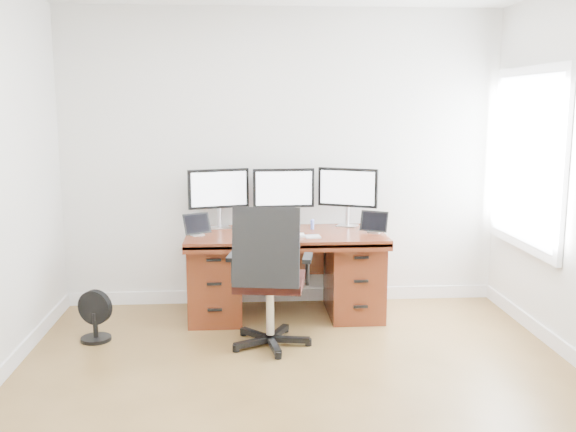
{
  "coord_description": "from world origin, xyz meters",
  "views": [
    {
      "loc": [
        -0.35,
        -3.61,
        1.84
      ],
      "look_at": [
        0.0,
        1.5,
        0.95
      ],
      "focal_mm": 40.0,
      "sensor_mm": 36.0,
      "label": 1
    }
  ],
  "objects": [
    {
      "name": "floor_fan",
      "position": [
        -1.54,
        1.31,
        0.2
      ],
      "size": [
        0.28,
        0.24,
        0.41
      ],
      "rotation": [
        0.0,
        0.0,
        -0.34
      ],
      "color": "black",
      "rests_on": "ground"
    },
    {
      "name": "monitor_center",
      "position": [
        0.0,
        2.07,
        1.09
      ],
      "size": [
        0.55,
        0.15,
        0.53
      ],
      "rotation": [
        0.0,
        0.0,
        0.06
      ],
      "color": "silver",
      "rests_on": "desk"
    },
    {
      "name": "back_wall",
      "position": [
        0.0,
        2.25,
        1.35
      ],
      "size": [
        4.0,
        0.1,
        2.7
      ],
      "primitive_type": "cube",
      "color": "white",
      "rests_on": "ground"
    },
    {
      "name": "desk",
      "position": [
        0.0,
        1.83,
        0.4
      ],
      "size": [
        1.7,
        0.8,
        0.75
      ],
      "color": "#592311",
      "rests_on": "ground"
    },
    {
      "name": "figurine_yellow",
      "position": [
        0.1,
        1.95,
        0.8
      ],
      "size": [
        0.04,
        0.04,
        0.09
      ],
      "color": "tan",
      "rests_on": "desk"
    },
    {
      "name": "figurine_blue",
      "position": [
        0.25,
        1.95,
        0.8
      ],
      "size": [
        0.04,
        0.04,
        0.09
      ],
      "color": "#687BE0",
      "rests_on": "desk"
    },
    {
      "name": "tablet_left",
      "position": [
        -0.75,
        1.75,
        0.84
      ],
      "size": [
        0.24,
        0.18,
        0.19
      ],
      "rotation": [
        0.0,
        0.0,
        0.56
      ],
      "color": "silver",
      "rests_on": "desk"
    },
    {
      "name": "tablet_right",
      "position": [
        0.76,
        1.75,
        0.84
      ],
      "size": [
        0.24,
        0.17,
        0.19
      ],
      "rotation": [
        0.0,
        0.0,
        -0.49
      ],
      "color": "silver",
      "rests_on": "desk"
    },
    {
      "name": "phone",
      "position": [
        0.02,
        1.76,
        0.76
      ],
      "size": [
        0.14,
        0.09,
        0.01
      ],
      "primitive_type": "cube",
      "rotation": [
        0.0,
        0.0,
        0.21
      ],
      "color": "black",
      "rests_on": "desk"
    },
    {
      "name": "monitor_right",
      "position": [
        0.58,
        2.07,
        1.09
      ],
      "size": [
        0.51,
        0.27,
        0.53
      ],
      "rotation": [
        0.0,
        0.0,
        -0.44
      ],
      "color": "silver",
      "rests_on": "desk"
    },
    {
      "name": "figurine_purple",
      "position": [
        -0.12,
        1.95,
        0.8
      ],
      "size": [
        0.04,
        0.04,
        0.09
      ],
      "color": "#835BE2",
      "rests_on": "desk"
    },
    {
      "name": "figurine_brown",
      "position": [
        -0.27,
        1.95,
        0.8
      ],
      "size": [
        0.04,
        0.04,
        0.09
      ],
      "color": "brown",
      "rests_on": "desk"
    },
    {
      "name": "trackpad",
      "position": [
        0.21,
        1.61,
        0.76
      ],
      "size": [
        0.13,
        0.13,
        0.01
      ],
      "primitive_type": "cube",
      "rotation": [
        0.0,
        0.0,
        0.06
      ],
      "color": "silver",
      "rests_on": "desk"
    },
    {
      "name": "monitor_left",
      "position": [
        -0.58,
        2.07,
        1.09
      ],
      "size": [
        0.54,
        0.19,
        0.53
      ],
      "rotation": [
        0.0,
        0.0,
        0.29
      ],
      "color": "silver",
      "rests_on": "desk"
    },
    {
      "name": "keyboard",
      "position": [
        0.0,
        1.66,
        0.76
      ],
      "size": [
        0.3,
        0.14,
        0.01
      ],
      "primitive_type": "cube",
      "rotation": [
        0.0,
        0.0,
        0.05
      ],
      "color": "white",
      "rests_on": "desk"
    },
    {
      "name": "drawing_tablet",
      "position": [
        -0.31,
        1.63,
        0.76
      ],
      "size": [
        0.22,
        0.17,
        0.01
      ],
      "primitive_type": "cube",
      "rotation": [
        0.0,
        0.0,
        -0.21
      ],
      "color": "black",
      "rests_on": "desk"
    },
    {
      "name": "ground",
      "position": [
        0.0,
        0.0,
        0.0
      ],
      "size": [
        4.5,
        4.5,
        0.0
      ],
      "primitive_type": "plane",
      "color": "brown",
      "rests_on": "ground"
    },
    {
      "name": "figurine_orange",
      "position": [
        -0.34,
        1.95,
        0.8
      ],
      "size": [
        0.04,
        0.04,
        0.09
      ],
      "color": "#EDB853",
      "rests_on": "desk"
    },
    {
      "name": "office_chair",
      "position": [
        -0.17,
        1.07,
        0.37
      ],
      "size": [
        0.68,
        0.68,
        1.12
      ],
      "rotation": [
        0.0,
        0.0,
        -0.16
      ],
      "color": "black",
      "rests_on": "ground"
    }
  ]
}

